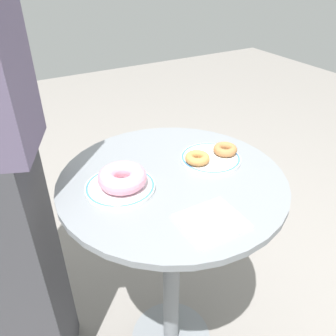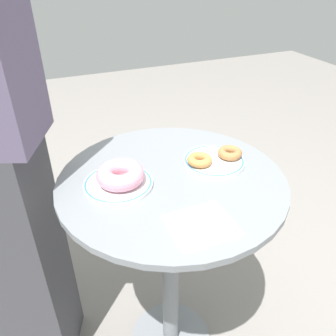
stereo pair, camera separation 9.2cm
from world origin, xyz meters
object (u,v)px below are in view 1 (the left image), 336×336
object	(u,v)px
cafe_table	(172,240)
donut_cinnamon	(225,149)
donut_pink_frosted	(122,178)
plate_left	(120,187)
donut_old_fashioned	(197,158)
plate_right	(211,158)
paper_napkin	(212,221)

from	to	relation	value
cafe_table	donut_cinnamon	world-z (taller)	donut_cinnamon
donut_pink_frosted	donut_cinnamon	bearing A→B (deg)	0.53
plate_left	donut_old_fashioned	size ratio (longest dim) A/B	2.56
cafe_table	donut_pink_frosted	distance (m)	0.30
plate_left	plate_right	world-z (taller)	same
cafe_table	donut_pink_frosted	xyz separation A→B (m)	(-0.13, 0.02, 0.26)
plate_left	donut_old_fashioned	bearing A→B (deg)	-0.13
donut_pink_frosted	plate_left	bearing A→B (deg)	159.09
donut_cinnamon	plate_left	bearing A→B (deg)	-179.92
cafe_table	donut_old_fashioned	world-z (taller)	donut_old_fashioned
donut_old_fashioned	plate_left	bearing A→B (deg)	179.87
plate_left	paper_napkin	size ratio (longest dim) A/B	1.30
paper_napkin	cafe_table	bearing A→B (deg)	85.97
plate_left	donut_old_fashioned	xyz separation A→B (m)	(0.23, -0.00, 0.02)
plate_right	donut_old_fashioned	xyz separation A→B (m)	(-0.05, -0.00, 0.02)
plate_left	donut_pink_frosted	bearing A→B (deg)	-20.91
cafe_table	plate_right	bearing A→B (deg)	8.91
plate_right	donut_old_fashioned	size ratio (longest dim) A/B	2.49
plate_left	plate_right	distance (m)	0.28
donut_cinnamon	paper_napkin	distance (m)	0.30
cafe_table	plate_left	size ratio (longest dim) A/B	4.26
paper_napkin	donut_cinnamon	bearing A→B (deg)	47.01
cafe_table	donut_cinnamon	xyz separation A→B (m)	(0.19, 0.02, 0.25)
cafe_table	plate_right	world-z (taller)	plate_right
paper_napkin	plate_left	bearing A→B (deg)	120.18
cafe_table	donut_old_fashioned	bearing A→B (deg)	11.53
plate_right	donut_cinnamon	bearing A→B (deg)	-2.72
plate_right	paper_napkin	bearing A→B (deg)	-125.03
plate_right	donut_pink_frosted	distance (m)	0.28
donut_pink_frosted	donut_cinnamon	distance (m)	0.33
plate_right	cafe_table	bearing A→B (deg)	-171.09
cafe_table	plate_left	xyz separation A→B (m)	(-0.14, 0.02, 0.24)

